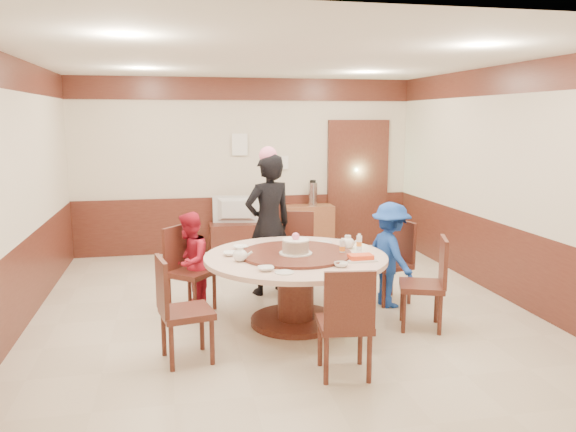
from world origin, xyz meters
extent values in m
plane|color=beige|center=(0.00, 0.00, 0.00)|extent=(6.00, 6.00, 0.00)
plane|color=silver|center=(0.00, 0.00, 2.80)|extent=(6.00, 6.00, 0.00)
cube|color=beige|center=(0.00, 3.00, 1.40)|extent=(5.50, 0.04, 2.80)
cube|color=beige|center=(0.00, -3.00, 1.40)|extent=(5.50, 0.04, 2.80)
cube|color=beige|center=(-2.75, 0.00, 1.40)|extent=(0.04, 6.00, 2.80)
cube|color=beige|center=(2.75, 0.00, 1.40)|extent=(0.04, 6.00, 2.80)
cube|color=#4B2017|center=(0.00, 0.00, 0.45)|extent=(5.50, 6.00, 0.90)
cube|color=#4B2017|center=(0.00, 0.00, 2.62)|extent=(5.50, 6.00, 0.35)
cube|color=#4B2017|center=(1.90, 2.95, 1.05)|extent=(1.05, 0.08, 2.18)
cube|color=#85CE8D|center=(1.90, 2.97, 1.05)|extent=(0.88, 0.02, 2.05)
cylinder|color=#4B2017|center=(0.06, -0.49, 0.03)|extent=(0.96, 0.96, 0.06)
cylinder|color=#4B2017|center=(0.06, -0.49, 0.35)|extent=(0.38, 0.38, 0.65)
cylinder|color=beige|center=(0.06, -0.49, 0.72)|extent=(1.92, 1.92, 0.05)
cylinder|color=#4B2017|center=(0.06, -0.49, 0.77)|extent=(1.18, 1.18, 0.03)
cube|color=#4B2017|center=(1.30, 0.00, 0.45)|extent=(0.53, 0.53, 0.06)
cube|color=#4B2017|center=(1.51, 0.04, 0.72)|extent=(0.14, 0.42, 0.50)
cube|color=#4B2017|center=(1.30, 0.00, 0.21)|extent=(0.36, 0.36, 0.42)
cube|color=#4B2017|center=(0.36, 0.76, 0.45)|extent=(0.54, 0.54, 0.06)
cube|color=#4B2017|center=(0.41, 0.96, 0.72)|extent=(0.42, 0.15, 0.50)
cube|color=#4B2017|center=(0.36, 0.76, 0.21)|extent=(0.36, 0.36, 0.42)
cube|color=#4B2017|center=(-1.01, 0.12, 0.45)|extent=(0.62, 0.62, 0.06)
cube|color=#4B2017|center=(-1.17, 0.25, 0.72)|extent=(0.30, 0.35, 0.50)
cube|color=#4B2017|center=(-1.01, 0.12, 0.21)|extent=(0.36, 0.36, 0.42)
cube|color=#4B2017|center=(-1.09, -1.20, 0.45)|extent=(0.52, 0.52, 0.06)
cube|color=#4B2017|center=(-1.30, -1.24, 0.72)|extent=(0.12, 0.42, 0.50)
cube|color=#4B2017|center=(-1.09, -1.20, 0.21)|extent=(0.36, 0.36, 0.42)
cube|color=#4B2017|center=(0.21, -1.76, 0.45)|extent=(0.49, 0.49, 0.06)
cube|color=#4B2017|center=(0.18, -1.97, 0.72)|extent=(0.42, 0.09, 0.50)
cube|color=#4B2017|center=(0.21, -1.76, 0.21)|extent=(0.36, 0.36, 0.42)
cube|color=#4B2017|center=(1.32, -0.88, 0.45)|extent=(0.57, 0.57, 0.06)
cube|color=#4B2017|center=(1.51, -0.95, 0.72)|extent=(0.18, 0.41, 0.50)
cube|color=#4B2017|center=(1.32, -0.88, 0.21)|extent=(0.36, 0.36, 0.42)
imported|color=black|center=(-0.04, 0.62, 0.87)|extent=(0.74, 0.61, 1.75)
imported|color=#B7182D|center=(-1.02, 0.18, 0.57)|extent=(0.55, 0.64, 1.13)
imported|color=#18409E|center=(1.26, -0.15, 0.61)|extent=(0.59, 0.86, 1.22)
cylinder|color=white|center=(0.05, -0.54, 0.79)|extent=(0.34, 0.34, 0.01)
cylinder|color=gray|center=(0.05, -0.54, 0.86)|extent=(0.27, 0.27, 0.13)
cylinder|color=white|center=(0.05, -0.54, 0.93)|extent=(0.28, 0.28, 0.01)
sphere|color=pink|center=(0.05, -0.54, 0.96)|extent=(0.08, 0.08, 0.08)
ellipsoid|color=white|center=(-0.54, -0.62, 0.81)|extent=(0.17, 0.15, 0.13)
ellipsoid|color=white|center=(0.70, -0.29, 0.81)|extent=(0.17, 0.15, 0.13)
imported|color=white|center=(-0.47, -0.11, 0.77)|extent=(0.17, 0.17, 0.04)
imported|color=white|center=(0.39, -1.04, 0.77)|extent=(0.14, 0.14, 0.04)
imported|color=white|center=(-0.34, -1.03, 0.77)|extent=(0.16, 0.16, 0.04)
imported|color=white|center=(0.69, -0.68, 0.77)|extent=(0.12, 0.12, 0.04)
imported|color=white|center=(-0.60, -0.37, 0.77)|extent=(0.16, 0.16, 0.04)
cylinder|color=white|center=(-0.19, -1.14, 0.76)|extent=(0.18, 0.18, 0.01)
cylinder|color=white|center=(0.51, 0.01, 0.76)|extent=(0.18, 0.18, 0.01)
cube|color=white|center=(0.66, -0.85, 0.76)|extent=(0.30, 0.20, 0.02)
cube|color=#E5411A|center=(0.66, -0.85, 0.79)|extent=(0.24, 0.15, 0.04)
cylinder|color=white|center=(0.55, -0.58, 0.83)|extent=(0.06, 0.06, 0.16)
cylinder|color=white|center=(0.79, -0.41, 0.83)|extent=(0.06, 0.06, 0.16)
cube|color=#4B2017|center=(-0.20, 2.75, 0.25)|extent=(0.85, 0.45, 0.50)
imported|color=gray|center=(-0.20, 2.75, 0.72)|extent=(0.77, 0.24, 0.44)
cube|color=brown|center=(1.00, 2.78, 0.38)|extent=(0.80, 0.40, 0.75)
cylinder|color=silver|center=(1.07, 2.78, 0.94)|extent=(0.15, 0.15, 0.38)
cube|color=white|center=(-0.10, 2.96, 1.75)|extent=(0.25, 0.00, 0.35)
cube|color=white|center=(0.55, 2.96, 1.45)|extent=(0.30, 0.00, 0.22)
camera|label=1|loc=(-1.17, -6.09, 2.17)|focal=35.00mm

